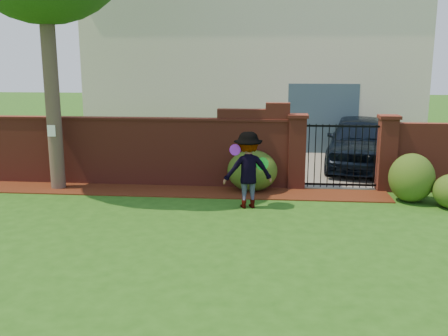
# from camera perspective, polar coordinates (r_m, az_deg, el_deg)

# --- Properties ---
(ground) EXTENTS (80.00, 80.00, 0.01)m
(ground) POSITION_cam_1_polar(r_m,az_deg,el_deg) (9.30, -5.87, -8.09)
(ground) COLOR #215114
(ground) RESTS_ON ground
(mulch_bed) EXTENTS (11.10, 1.08, 0.03)m
(mulch_bed) POSITION_cam_1_polar(r_m,az_deg,el_deg) (12.60, -7.16, -2.59)
(mulch_bed) COLOR #3E180B
(mulch_bed) RESTS_ON ground
(brick_wall) EXTENTS (8.70, 0.31, 2.16)m
(brick_wall) POSITION_cam_1_polar(r_m,az_deg,el_deg) (13.30, -11.11, 2.08)
(brick_wall) COLOR maroon
(brick_wall) RESTS_ON ground
(pillar_left) EXTENTS (0.50, 0.50, 1.88)m
(pillar_left) POSITION_cam_1_polar(r_m,az_deg,el_deg) (12.76, 8.25, 1.90)
(pillar_left) COLOR maroon
(pillar_left) RESTS_ON ground
(pillar_right) EXTENTS (0.50, 0.50, 1.88)m
(pillar_right) POSITION_cam_1_polar(r_m,az_deg,el_deg) (13.06, 17.94, 1.66)
(pillar_right) COLOR maroon
(pillar_right) RESTS_ON ground
(iron_gate) EXTENTS (1.78, 0.03, 1.60)m
(iron_gate) POSITION_cam_1_polar(r_m,az_deg,el_deg) (12.88, 13.12, 1.33)
(iron_gate) COLOR black
(iron_gate) RESTS_ON ground
(driveway) EXTENTS (3.20, 8.00, 0.01)m
(driveway) POSITION_cam_1_polar(r_m,az_deg,el_deg) (16.94, 11.25, 1.05)
(driveway) COLOR slate
(driveway) RESTS_ON ground
(house) EXTENTS (12.40, 6.40, 6.30)m
(house) POSITION_cam_1_polar(r_m,az_deg,el_deg) (20.55, 3.43, 12.04)
(house) COLOR beige
(house) RESTS_ON ground
(car) EXTENTS (2.63, 4.87, 1.57)m
(car) POSITION_cam_1_polar(r_m,az_deg,el_deg) (15.50, 15.06, 2.78)
(car) COLOR black
(car) RESTS_ON ground
(paper_notice) EXTENTS (0.20, 0.01, 0.28)m
(paper_notice) POSITION_cam_1_polar(r_m,az_deg,el_deg) (13.03, -18.93, 4.00)
(paper_notice) COLOR white
(paper_notice) RESTS_ON tree
(shrub_left) EXTENTS (1.24, 1.24, 1.02)m
(shrub_left) POSITION_cam_1_polar(r_m,az_deg,el_deg) (12.51, 3.21, -0.29)
(shrub_left) COLOR #234715
(shrub_left) RESTS_ON ground
(shrub_middle) EXTENTS (1.02, 1.02, 1.12)m
(shrub_middle) POSITION_cam_1_polar(r_m,az_deg,el_deg) (12.28, 20.44, -1.04)
(shrub_middle) COLOR #234715
(shrub_middle) RESTS_ON ground
(man) EXTENTS (1.20, 0.86, 1.68)m
(man) POSITION_cam_1_polar(r_m,az_deg,el_deg) (10.99, 2.73, -0.26)
(man) COLOR gray
(man) RESTS_ON ground
(frisbee_purple) EXTENTS (0.25, 0.15, 0.24)m
(frisbee_purple) POSITION_cam_1_polar(r_m,az_deg,el_deg) (10.75, 1.25, 2.07)
(frisbee_purple) COLOR purple
(frisbee_purple) RESTS_ON man
(frisbee_green) EXTENTS (0.29, 0.14, 0.29)m
(frisbee_green) POSITION_cam_1_polar(r_m,az_deg,el_deg) (11.00, 4.34, 0.47)
(frisbee_green) COLOR green
(frisbee_green) RESTS_ON man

